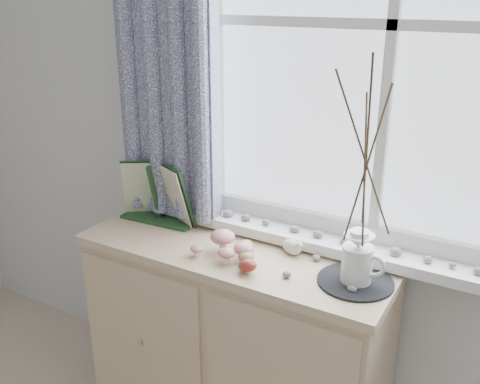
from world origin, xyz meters
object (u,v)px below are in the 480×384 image
at_px(sideboard, 235,344).
at_px(botanical_book, 152,194).
at_px(toadstool_cluster, 226,244).
at_px(twig_pitcher, 366,155).

height_order(sideboard, botanical_book, botanical_book).
xyz_separation_m(sideboard, toadstool_cluster, (0.00, -0.06, 0.47)).
distance_m(toadstool_cluster, twig_pitcher, 0.61).
bearing_deg(botanical_book, sideboard, -8.06).
distance_m(botanical_book, twig_pitcher, 0.93).
height_order(sideboard, twig_pitcher, twig_pitcher).
bearing_deg(sideboard, toadstool_cluster, -85.63).
relative_size(botanical_book, toadstool_cluster, 1.71).
distance_m(sideboard, twig_pitcher, 0.98).
xyz_separation_m(botanical_book, twig_pitcher, (0.88, -0.04, 0.31)).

